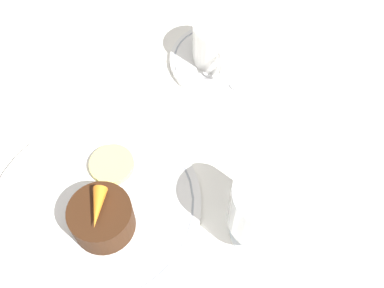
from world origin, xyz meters
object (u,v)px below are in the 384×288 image
at_px(wine_glass, 264,209).
at_px(fork, 100,91).
at_px(dessert_cake, 102,218).
at_px(coffee_cup, 219,41).
at_px(dinner_plate, 97,205).

distance_m(wine_glass, fork, 0.32).
bearing_deg(dessert_cake, fork, -174.57).
bearing_deg(coffee_cup, wine_glass, 5.05).
bearing_deg(dinner_plate, wine_glass, 77.70).
xyz_separation_m(fork, dessert_cake, (0.22, 0.02, 0.03)).
distance_m(dinner_plate, fork, 0.19).
height_order(wine_glass, fork, wine_glass).
relative_size(wine_glass, fork, 0.60).
xyz_separation_m(coffee_cup, wine_glass, (0.29, 0.03, 0.02)).
bearing_deg(wine_glass, coffee_cup, -174.95).
relative_size(dinner_plate, dessert_cake, 3.53).
bearing_deg(fork, wine_glass, 41.54).
xyz_separation_m(dinner_plate, dessert_cake, (0.03, 0.01, 0.03)).
relative_size(dinner_plate, wine_glass, 2.39).
xyz_separation_m(wine_glass, fork, (-0.24, -0.21, -0.07)).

